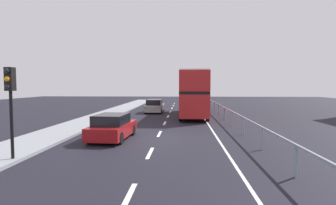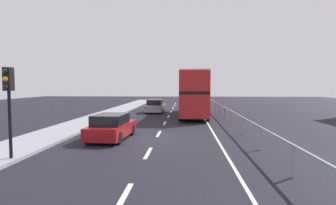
{
  "view_description": "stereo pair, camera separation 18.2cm",
  "coord_description": "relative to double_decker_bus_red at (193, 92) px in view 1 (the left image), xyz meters",
  "views": [
    {
      "loc": [
        1.45,
        -15.16,
        2.96
      ],
      "look_at": [
        0.25,
        6.48,
        1.63
      ],
      "focal_mm": 29.24,
      "sensor_mm": 36.0,
      "label": 1
    },
    {
      "loc": [
        1.63,
        -15.15,
        2.96
      ],
      "look_at": [
        0.25,
        6.48,
        1.63
      ],
      "focal_mm": 29.24,
      "sensor_mm": 36.0,
      "label": 2
    }
  ],
  "objects": [
    {
      "name": "hatchback_car_near",
      "position": [
        -4.89,
        -12.16,
        -1.63
      ],
      "size": [
        2.02,
        4.15,
        1.4
      ],
      "rotation": [
        0.0,
        0.0,
        -0.06
      ],
      "color": "maroon",
      "rests_on": "ground"
    },
    {
      "name": "double_decker_bus_red",
      "position": [
        0.0,
        0.0,
        0.0
      ],
      "size": [
        2.66,
        11.26,
        4.29
      ],
      "rotation": [
        0.0,
        0.0,
        -0.01
      ],
      "color": "#B41E1E",
      "rests_on": "ground"
    },
    {
      "name": "traffic_signal_pole",
      "position": [
        -7.58,
        -16.9,
        0.49
      ],
      "size": [
        0.3,
        0.42,
        3.52
      ],
      "color": "black",
      "rests_on": "near_sidewalk_kerb"
    },
    {
      "name": "sedan_car_ahead",
      "position": [
        -4.12,
        3.22,
        -1.61
      ],
      "size": [
        1.88,
        4.6,
        1.45
      ],
      "rotation": [
        0.0,
        0.0,
        -0.02
      ],
      "color": "gray",
      "rests_on": "ground"
    },
    {
      "name": "near_sidewalk_kerb",
      "position": [
        -8.71,
        -11.83,
        -2.23
      ],
      "size": [
        2.88,
        80.0,
        0.14
      ],
      "primitive_type": "cube",
      "color": "gray",
      "rests_on": "ground"
    },
    {
      "name": "ground_plane",
      "position": [
        -2.43,
        -11.83,
        -2.35
      ],
      "size": [
        75.88,
        120.0,
        0.1
      ],
      "primitive_type": "cube",
      "color": "black"
    },
    {
      "name": "lane_paint_markings",
      "position": [
        -0.3,
        -2.93,
        -2.3
      ],
      "size": [
        3.53,
        46.0,
        0.01
      ],
      "color": "silver",
      "rests_on": "ground"
    },
    {
      "name": "bridge_side_railing",
      "position": [
        2.66,
        -2.83,
        -1.41
      ],
      "size": [
        0.1,
        42.0,
        1.09
      ],
      "color": "gray",
      "rests_on": "ground"
    }
  ]
}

